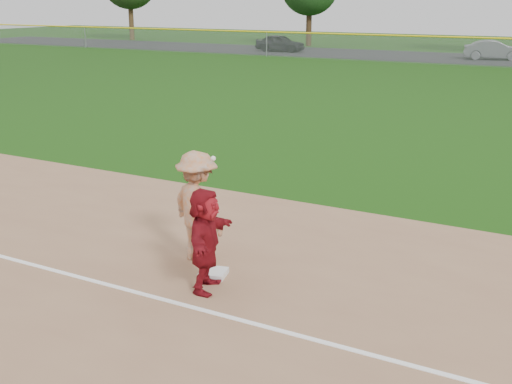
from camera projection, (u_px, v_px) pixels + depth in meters
The scene contains 7 objects.
ground at pixel (214, 288), 10.85m from camera, with size 160.00×160.00×0.00m, color #18420C.
foul_line at pixel (187, 306), 10.17m from camera, with size 60.00×0.10×0.01m, color white.
first_base at pixel (213, 273), 11.26m from camera, with size 0.44×0.44×0.10m, color silver.
base_runner at pixel (205, 240), 10.51m from camera, with size 1.64×0.52×1.77m, color maroon.
car_left at pixel (280, 43), 58.19m from camera, with size 1.80×4.47×1.52m, color black.
car_mid at pixel (494, 50), 50.52m from camera, with size 1.58×4.53×1.49m, color #595B61.
first_base_play at pixel (197, 207), 11.66m from camera, with size 1.54×1.24×2.16m.
Camera 1 is at (5.38, -8.35, 4.71)m, focal length 45.00 mm.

